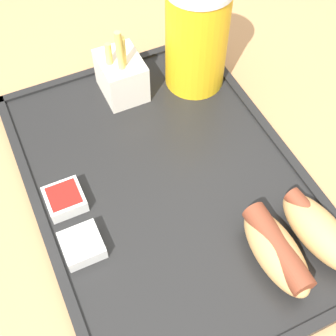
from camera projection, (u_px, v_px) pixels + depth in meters
dining_table at (149, 292)px, 0.91m from camera, size 1.48×1.16×0.76m
food_tray at (168, 184)px, 0.59m from camera, size 0.47×0.33×0.01m
soda_cup at (197, 36)px, 0.63m from camera, size 0.09×0.09×0.19m
hot_dog_far at (320, 231)px, 0.52m from camera, size 0.12×0.06×0.04m
hot_dog_near at (276, 250)px, 0.51m from camera, size 0.11×0.05×0.04m
fries_carton at (121, 75)px, 0.65m from camera, size 0.07×0.06×0.12m
sauce_cup_mayo at (82, 245)px, 0.53m from camera, size 0.04×0.04×0.02m
sauce_cup_ketchup at (65, 199)px, 0.56m from camera, size 0.04×0.04×0.02m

